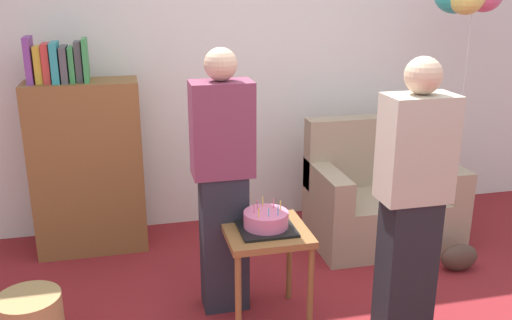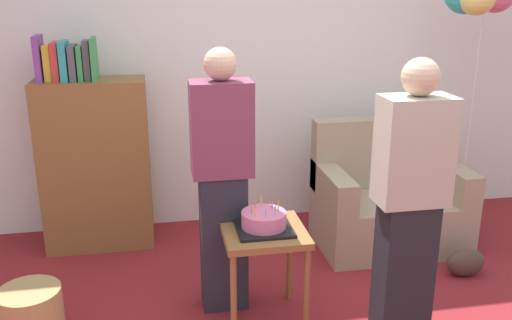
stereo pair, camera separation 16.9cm
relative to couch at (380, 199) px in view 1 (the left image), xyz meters
name	(u,v)px [view 1 (the left image)]	position (x,y,z in m)	size (l,w,h in m)	color
wall_back	(249,62)	(-0.90, 0.74, 1.01)	(6.00, 0.10, 2.70)	silver
couch	(380,199)	(0.00, 0.00, 0.00)	(1.10, 0.70, 0.96)	gray
bookshelf	(87,163)	(-2.22, 0.37, 0.35)	(0.80, 0.36, 1.62)	brown
side_table	(266,243)	(-1.16, -0.89, 0.17)	(0.48, 0.48, 0.61)	brown
birthday_cake	(266,221)	(-1.16, -0.89, 0.32)	(0.32, 0.32, 0.16)	black
person_blowing_candles	(223,182)	(-1.37, -0.67, 0.49)	(0.36, 0.22, 1.63)	#23232D
person_holding_cake	(411,208)	(-0.47, -1.28, 0.49)	(0.36, 0.22, 1.63)	black
wicker_basket	(31,320)	(-2.51, -0.81, -0.19)	(0.36, 0.36, 0.30)	#A88451
handbag	(459,257)	(0.34, -0.61, -0.24)	(0.28, 0.14, 0.20)	#473328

